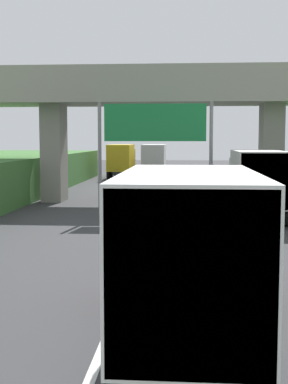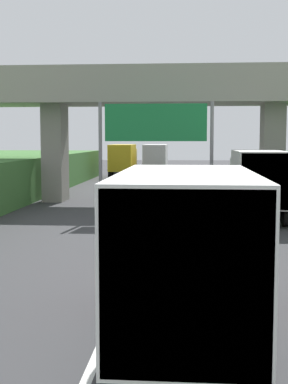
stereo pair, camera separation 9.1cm
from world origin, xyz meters
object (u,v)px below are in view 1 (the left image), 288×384
(truck_white, at_px, (256,181))
(car_silver, at_px, (183,230))
(overhead_highway_sign, at_px, (155,131))
(truck_red, at_px, (189,249))
(truck_black, at_px, (154,159))
(truck_yellow, at_px, (122,159))

(truck_white, relative_size, car_silver, 1.78)
(overhead_highway_sign, relative_size, car_silver, 1.44)
(truck_red, distance_m, truck_black, 46.46)
(truck_yellow, bearing_deg, truck_red, -81.74)
(truck_white, height_order, truck_black, same)
(truck_yellow, bearing_deg, car_silver, -80.08)
(car_silver, bearing_deg, overhead_highway_sign, 99.28)
(truck_yellow, height_order, car_silver, truck_yellow)
(overhead_highway_sign, xyz_separation_m, truck_black, (-1.66, 28.68, -2.47))
(truck_red, bearing_deg, car_silver, 91.01)
(truck_yellow, height_order, truck_white, same)
(truck_white, bearing_deg, truck_red, -101.29)
(truck_white, distance_m, truck_red, 17.65)
(truck_white, height_order, truck_red, same)
(truck_yellow, relative_size, truck_black, 1.00)
(truck_red, height_order, car_silver, truck_red)
(truck_yellow, xyz_separation_m, truck_black, (3.31, 0.83, 0.00))
(truck_white, bearing_deg, car_silver, -112.43)
(truck_red, xyz_separation_m, car_silver, (-0.15, 8.57, -1.08))
(overhead_highway_sign, distance_m, car_silver, 9.87)
(car_silver, bearing_deg, truck_white, 67.57)
(truck_yellow, distance_m, truck_black, 3.41)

